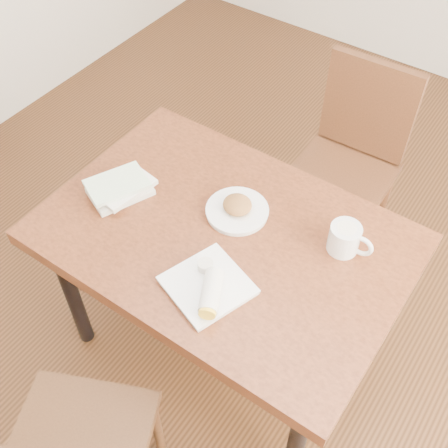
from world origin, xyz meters
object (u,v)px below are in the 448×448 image
Objects in this scene: plate_scone at (237,209)px; coffee_mug at (346,238)px; book_stack at (120,188)px; table at (224,248)px; plate_burrito at (209,287)px; chair_far at (351,153)px.

plate_scone is 1.45× the size of coffee_mug.
book_stack is at bearing -163.58° from coffee_mug.
table is 4.09× the size of plate_burrito.
chair_far is 0.78m from plate_scone.
coffee_mug is 0.48m from plate_burrito.
plate_burrito is (-0.27, -0.39, -0.03)m from coffee_mug.
plate_burrito is at bearing -66.48° from table.
plate_burrito reaches higher than plate_scone.
plate_scone is (-0.02, 0.10, 0.10)m from table.
plate_burrito is (0.10, -0.22, 0.11)m from table.
chair_far is at bearing 89.80° from plate_burrito.
book_stack is at bearing 162.08° from plate_burrito.
chair_far is 4.29× the size of plate_scone.
chair_far is 1.06m from book_stack.
table is at bearing -96.81° from chair_far.
plate_burrito is at bearing -124.09° from coffee_mug.
table is 1.29× the size of chair_far.
table is at bearing -81.14° from plate_scone.
plate_scone is at bearing 98.86° from table.
plate_scone is at bearing -169.78° from coffee_mug.
book_stack is (-0.40, -0.16, 0.01)m from plate_scone.
chair_far reaches higher than plate_burrito.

